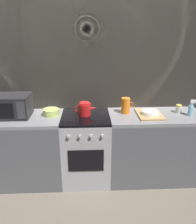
{
  "coord_description": "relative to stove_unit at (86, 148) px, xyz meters",
  "views": [
    {
      "loc": [
        0.03,
        -2.61,
        1.92
      ],
      "look_at": [
        0.16,
        0.0,
        0.95
      ],
      "focal_mm": 36.21,
      "sensor_mm": 36.0,
      "label": 1
    }
  ],
  "objects": [
    {
      "name": "back_wall",
      "position": [
        0.0,
        0.32,
        0.75
      ],
      "size": [
        3.6,
        0.05,
        2.4
      ],
      "color": "#A39989",
      "rests_on": "ground_plane"
    },
    {
      "name": "counter_right",
      "position": [
        0.9,
        0.0,
        0.0
      ],
      "size": [
        1.2,
        0.6,
        0.9
      ],
      "color": "#515459",
      "rests_on": "ground_plane"
    },
    {
      "name": "pitcher",
      "position": [
        0.51,
        0.08,
        0.55
      ],
      "size": [
        0.16,
        0.11,
        0.2
      ],
      "color": "orange",
      "rests_on": "counter_right"
    },
    {
      "name": "spice_jar",
      "position": [
        1.2,
        0.07,
        0.5
      ],
      "size": [
        0.08,
        0.08,
        0.1
      ],
      "color": "silver",
      "rests_on": "counter_right"
    },
    {
      "name": "kettle",
      "position": [
        -0.01,
        0.03,
        0.53
      ],
      "size": [
        0.28,
        0.15,
        0.17
      ],
      "color": "red",
      "rests_on": "stove_unit"
    },
    {
      "name": "dish_pile",
      "position": [
        0.8,
        -0.01,
        0.47
      ],
      "size": [
        0.3,
        0.4,
        0.07
      ],
      "color": "tan",
      "rests_on": "counter_right"
    },
    {
      "name": "ground_plane",
      "position": [
        0.0,
        0.0,
        -0.45
      ],
      "size": [
        8.0,
        8.0,
        0.0
      ],
      "primitive_type": "plane",
      "color": "#6B6054"
    },
    {
      "name": "microwave",
      "position": [
        -0.91,
        0.03,
        0.59
      ],
      "size": [
        0.46,
        0.35,
        0.27
      ],
      "color": "black",
      "rests_on": "counter_left"
    },
    {
      "name": "mixing_bowl",
      "position": [
        -0.43,
        0.05,
        0.49
      ],
      "size": [
        0.2,
        0.2,
        0.08
      ],
      "primitive_type": "cylinder",
      "color": "#B7D166",
      "rests_on": "counter_left"
    },
    {
      "name": "counter_left",
      "position": [
        -0.9,
        0.0,
        0.0
      ],
      "size": [
        1.2,
        0.6,
        0.9
      ],
      "color": "#515459",
      "rests_on": "ground_plane"
    },
    {
      "name": "spray_bottle",
      "position": [
        1.3,
        -0.04,
        0.53
      ],
      "size": [
        0.08,
        0.06,
        0.2
      ],
      "color": "#8CCCE5",
      "rests_on": "counter_right"
    },
    {
      "name": "stove_unit",
      "position": [
        0.0,
        0.0,
        0.0
      ],
      "size": [
        0.6,
        0.63,
        0.9
      ],
      "color": "#9E9EA3",
      "rests_on": "ground_plane"
    }
  ]
}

